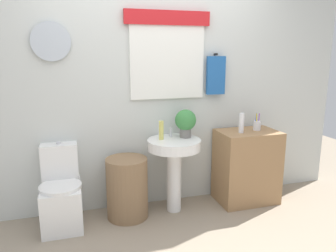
{
  "coord_description": "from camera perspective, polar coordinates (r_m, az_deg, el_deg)",
  "views": [
    {
      "loc": [
        -0.8,
        -2.15,
        1.6
      ],
      "look_at": [
        0.08,
        0.8,
        0.92
      ],
      "focal_mm": 34.81,
      "sensor_mm": 36.0,
      "label": 1
    }
  ],
  "objects": [
    {
      "name": "lotion_bottle",
      "position": [
        3.47,
        12.74,
        0.52
      ],
      "size": [
        0.05,
        0.05,
        0.21
      ],
      "primitive_type": "cylinder",
      "color": "white",
      "rests_on": "wooden_cabinet"
    },
    {
      "name": "potted_plant",
      "position": [
        3.32,
        3.09,
        0.8
      ],
      "size": [
        0.22,
        0.22,
        0.29
      ],
      "color": "slate",
      "rests_on": "pedestal_sink"
    },
    {
      "name": "laundry_hamper",
      "position": [
        3.3,
        -7.16,
        -10.72
      ],
      "size": [
        0.41,
        0.41,
        0.61
      ],
      "primitive_type": "cylinder",
      "color": "#846647",
      "rests_on": "ground_plane"
    },
    {
      "name": "toilet",
      "position": [
        3.3,
        -18.15,
        -11.4
      ],
      "size": [
        0.38,
        0.51,
        0.78
      ],
      "color": "white",
      "rests_on": "ground_plane"
    },
    {
      "name": "pedestal_sink",
      "position": [
        3.31,
        1.08,
        -5.41
      ],
      "size": [
        0.54,
        0.54,
        0.76
      ],
      "color": "white",
      "rests_on": "ground_plane"
    },
    {
      "name": "soap_bottle",
      "position": [
        3.25,
        -1.19,
        -0.74
      ],
      "size": [
        0.05,
        0.05,
        0.19
      ],
      "primitive_type": "cylinder",
      "color": "#DBD166",
      "rests_on": "pedestal_sink"
    },
    {
      "name": "toothbrush_cup",
      "position": [
        3.65,
        15.31,
        0.13
      ],
      "size": [
        0.08,
        0.08,
        0.19
      ],
      "color": "silver",
      "rests_on": "wooden_cabinet"
    },
    {
      "name": "wooden_cabinet",
      "position": [
        3.69,
        13.59,
        -6.87
      ],
      "size": [
        0.64,
        0.44,
        0.79
      ],
      "primitive_type": "cube",
      "color": "#9E754C",
      "rests_on": "ground_plane"
    },
    {
      "name": "back_wall",
      "position": [
        3.4,
        -2.95,
        7.57
      ],
      "size": [
        4.4,
        0.18,
        2.6
      ],
      "color": "silver",
      "rests_on": "ground_plane"
    },
    {
      "name": "faucet",
      "position": [
        3.35,
        0.47,
        -1.07
      ],
      "size": [
        0.03,
        0.03,
        0.1
      ],
      "primitive_type": "cylinder",
      "color": "silver",
      "rests_on": "pedestal_sink"
    }
  ]
}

